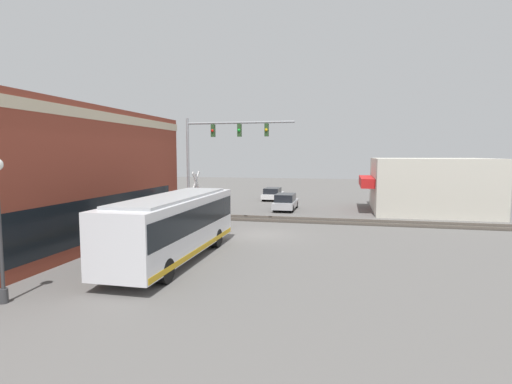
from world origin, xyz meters
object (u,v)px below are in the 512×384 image
parked_car_silver (286,202)px  parked_car_white (273,194)px  city_bus (174,225)px  pedestrian_at_crossing (203,211)px  crossing_signal (196,192)px

parked_car_silver → parked_car_white: bearing=18.5°
city_bus → pedestrian_at_crossing: 10.04m
crossing_signal → parked_car_white: size_ratio=0.82×
parked_car_silver → pedestrian_at_crossing: size_ratio=2.52×
city_bus → crossing_signal: size_ratio=2.70×
crossing_signal → pedestrian_at_crossing: (-0.17, -0.56, -1.35)m
city_bus → parked_car_silver: (18.31, -2.60, -1.02)m
crossing_signal → pedestrian_at_crossing: 1.47m
city_bus → parked_car_white: city_bus is taller
city_bus → parked_car_silver: bearing=-8.1°
city_bus → parked_car_silver: size_ratio=2.21×
crossing_signal → parked_car_white: bearing=-9.7°
parked_car_silver → pedestrian_at_crossing: pedestrian_at_crossing is taller
city_bus → pedestrian_at_crossing: bearing=12.6°
city_bus → parked_car_white: (26.07, -0.00, -1.07)m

